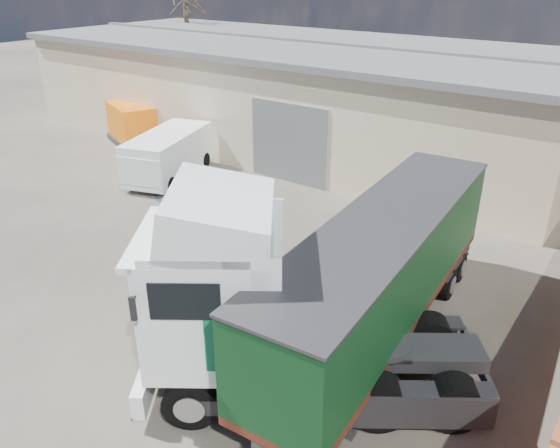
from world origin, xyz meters
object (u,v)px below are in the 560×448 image
Objects in this scene: tractor_unit at (257,310)px; orange_skip at (134,126)px; box_trailer at (384,267)px; panel_van at (166,156)px.

orange_skip is at bearing -157.82° from tractor_unit.
box_trailer is at bearing 121.87° from tractor_unit.
orange_skip is (-17.61, 11.24, -1.19)m from tractor_unit.
tractor_unit is 3.62m from box_trailer.
tractor_unit is 14.67m from panel_van.
box_trailer is 2.68× the size of orange_skip.
box_trailer is at bearing -38.87° from panel_van.
orange_skip is (-19.02, 7.90, -1.22)m from box_trailer.
panel_van is (-11.98, 8.41, -1.06)m from tractor_unit.
panel_van is 1.37× the size of orange_skip.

